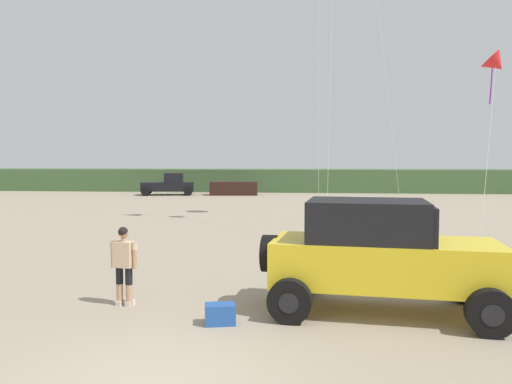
% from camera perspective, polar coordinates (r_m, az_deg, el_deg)
% --- Properties ---
extents(ground_plane, '(220.00, 220.00, 0.00)m').
position_cam_1_polar(ground_plane, '(7.39, -12.05, -20.77)').
color(ground_plane, gray).
extents(dune_ridge, '(90.00, 6.30, 2.20)m').
position_cam_1_polar(dune_ridge, '(50.61, 9.47, 1.34)').
color(dune_ridge, '#426038').
rests_on(dune_ridge, ground_plane).
extents(jeep, '(4.96, 2.81, 2.26)m').
position_cam_1_polar(jeep, '(10.26, 14.15, -6.85)').
color(jeep, yellow).
rests_on(jeep, ground_plane).
extents(person_watching, '(0.62, 0.36, 1.67)m').
position_cam_1_polar(person_watching, '(10.83, -14.95, -7.73)').
color(person_watching, tan).
rests_on(person_watching, ground_plane).
extents(cooler_box, '(0.63, 0.48, 0.38)m').
position_cam_1_polar(cooler_box, '(9.53, -4.15, -13.82)').
color(cooler_box, '#23519E').
rests_on(cooler_box, ground_plane).
extents(distant_pickup, '(4.89, 3.20, 1.98)m').
position_cam_1_polar(distant_pickup, '(44.97, -9.95, 0.85)').
color(distant_pickup, black).
rests_on(distant_pickup, ground_plane).
extents(distant_sedan, '(4.37, 2.18, 1.20)m').
position_cam_1_polar(distant_sedan, '(44.24, -2.58, 0.42)').
color(distant_sedan, black).
rests_on(distant_sedan, ground_plane).
extents(kite_purple_stunt, '(2.83, 5.98, 7.23)m').
position_cam_1_polar(kite_purple_stunt, '(20.98, 25.87, 13.10)').
color(kite_purple_stunt, red).
rests_on(kite_purple_stunt, ground_plane).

